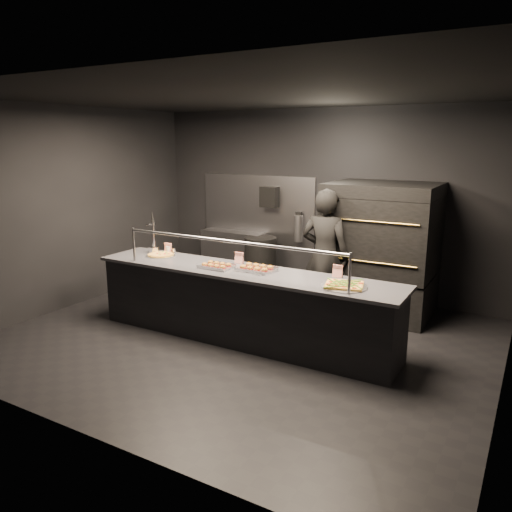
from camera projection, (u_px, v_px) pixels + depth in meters
name	position (u px, v px, depth m)	size (l,w,h in m)	color
room	(242.00, 224.00, 6.13)	(6.04, 6.00, 3.00)	black
service_counter	(242.00, 305.00, 6.31)	(4.10, 0.78, 1.37)	black
pizza_oven	(381.00, 248.00, 7.22)	(1.50, 1.23, 1.91)	black
prep_shelf	(234.00, 256.00, 9.05)	(1.20, 0.35, 0.90)	#99999E
towel_dispenser	(270.00, 197.00, 8.52)	(0.30, 0.20, 0.35)	black
fire_extinguisher	(299.00, 228.00, 8.37)	(0.14, 0.14, 0.51)	#B2B2B7
beer_tap	(153.00, 241.00, 7.11)	(0.16, 0.22, 0.60)	silver
round_pizza	(161.00, 255.00, 6.95)	(0.41, 0.41, 0.03)	silver
slider_tray_a	(217.00, 266.00, 6.32)	(0.41, 0.31, 0.06)	silver
slider_tray_b	(257.00, 268.00, 6.18)	(0.52, 0.44, 0.07)	silver
square_pizza	(344.00, 285.00, 5.49)	(0.51, 0.51, 0.05)	silver
condiment_jar	(170.00, 250.00, 7.10)	(0.16, 0.06, 0.10)	silver
tent_cards	(243.00, 258.00, 6.50)	(2.68, 0.04, 0.15)	white
trash_bin	(260.00, 263.00, 8.50)	(0.54, 0.54, 0.90)	black
worker	(325.00, 256.00, 6.91)	(0.68, 0.45, 1.86)	black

